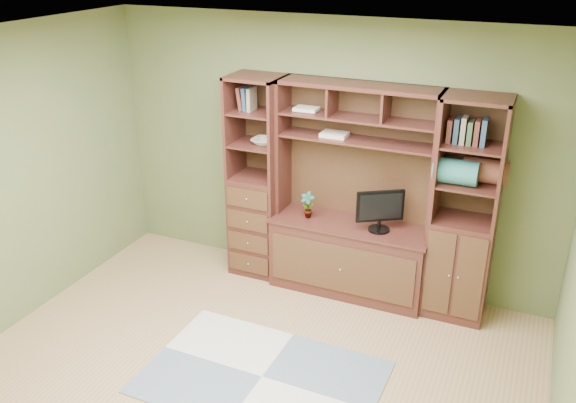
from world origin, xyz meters
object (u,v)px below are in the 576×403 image
at_px(monitor, 380,203).
at_px(left_tower, 257,178).
at_px(right_tower, 465,212).
at_px(center_hutch, 352,195).

bearing_deg(monitor, left_tower, 144.50).
distance_m(left_tower, right_tower, 2.02).
height_order(center_hutch, left_tower, same).
relative_size(left_tower, monitor, 3.75).
height_order(left_tower, right_tower, same).
bearing_deg(left_tower, center_hutch, -2.29).
xyz_separation_m(center_hutch, left_tower, (-1.00, 0.04, 0.00)).
relative_size(center_hutch, right_tower, 1.00).
relative_size(left_tower, right_tower, 1.00).
distance_m(center_hutch, left_tower, 1.00).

